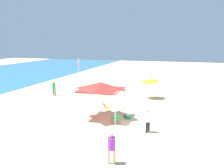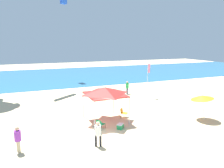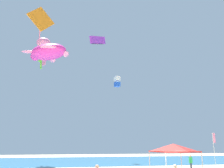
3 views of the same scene
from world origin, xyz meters
TOP-DOWN VIEW (x-y plane):
  - ground at (0.00, 0.00)m, footprint 120.00×120.00m
  - ocean_strip at (0.00, 30.53)m, footprint 120.00×26.47m
  - canopy_tent at (1.47, 2.74)m, footprint 3.22×3.38m
  - beach_umbrella at (9.62, -0.08)m, footprint 1.99×1.96m
  - folding_chair_right_of_tent at (3.35, 2.98)m, footprint 0.80×0.81m
  - folding_chair_near_cooler at (0.47, 1.14)m, footprint 0.80×0.77m
  - cooler_box at (2.00, 0.64)m, footprint 0.73×0.73m
  - banner_flag at (9.23, 8.42)m, footprint 0.36×0.06m
  - person_watching_sky at (7.56, 10.85)m, footprint 0.42×0.46m
  - person_near_umbrella at (-5.42, -0.34)m, footprint 0.41×0.44m
  - person_beachcomber at (-0.54, -1.45)m, footprint 0.44×0.41m

SIDE VIEW (x-z plane):
  - ground at x=0.00m, z-range -0.10..0.00m
  - ocean_strip at x=0.00m, z-range 0.00..0.02m
  - cooler_box at x=2.00m, z-range 0.00..0.40m
  - folding_chair_right_of_tent at x=3.35m, z-range 0.06..0.88m
  - folding_chair_near_cooler at x=0.47m, z-range 0.06..0.88m
  - person_near_umbrella at x=-5.42m, z-range 0.15..1.86m
  - person_beachcomber at x=-0.54m, z-range 0.15..1.88m
  - person_watching_sky at x=7.56m, z-range 0.15..1.92m
  - beach_umbrella at x=9.62m, z-range 0.83..3.24m
  - banner_flag at x=9.23m, z-range 0.42..4.76m
  - canopy_tent at x=1.47m, z-range 1.16..4.20m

